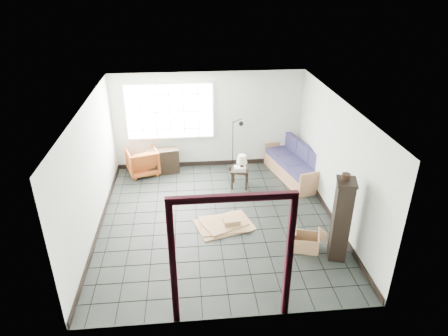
{
  "coord_description": "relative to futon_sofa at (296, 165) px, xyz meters",
  "views": [
    {
      "loc": [
        -0.55,
        -7.26,
        4.88
      ],
      "look_at": [
        0.18,
        0.3,
        1.1
      ],
      "focal_mm": 32.0,
      "sensor_mm": 36.0,
      "label": 1
    }
  ],
  "objects": [
    {
      "name": "floor_lamp",
      "position": [
        -1.51,
        0.52,
        0.47
      ],
      "size": [
        0.4,
        0.33,
        1.48
      ],
      "rotation": [
        0.0,
        0.0,
        -0.18
      ],
      "color": "black",
      "rests_on": "ground"
    },
    {
      "name": "armchair",
      "position": [
        -3.99,
        0.58,
        0.06
      ],
      "size": [
        0.93,
        0.9,
        0.78
      ],
      "primitive_type": "imported",
      "rotation": [
        0.0,
        0.0,
        3.45
      ],
      "color": "maroon",
      "rests_on": "ground"
    },
    {
      "name": "projector",
      "position": [
        -1.54,
        -0.44,
        0.2
      ],
      "size": [
        0.3,
        0.24,
        0.1
      ],
      "rotation": [
        0.0,
        0.0,
        -0.06
      ],
      "color": "silver",
      "rests_on": "side_table"
    },
    {
      "name": "console_shelf",
      "position": [
        -3.47,
        0.58,
        0.0
      ],
      "size": [
        0.89,
        0.47,
        0.66
      ],
      "rotation": [
        0.0,
        0.0,
        0.17
      ],
      "color": "black",
      "rests_on": "ground"
    },
    {
      "name": "ground",
      "position": [
        -2.21,
        -1.82,
        -0.33
      ],
      "size": [
        5.5,
        5.5,
        0.0
      ],
      "primitive_type": "plane",
      "color": "black",
      "rests_on": "ground"
    },
    {
      "name": "tall_shelf",
      "position": [
        -0.06,
        -3.24,
        0.5
      ],
      "size": [
        0.44,
        0.51,
        1.61
      ],
      "rotation": [
        0.0,
        0.0,
        -0.27
      ],
      "color": "black",
      "rests_on": "ground"
    },
    {
      "name": "side_table",
      "position": [
        -1.53,
        -0.37,
        0.07
      ],
      "size": [
        0.52,
        0.52,
        0.48
      ],
      "rotation": [
        0.0,
        0.0,
        -0.23
      ],
      "color": "black",
      "rests_on": "ground"
    },
    {
      "name": "futon_sofa",
      "position": [
        0.0,
        0.0,
        0.0
      ],
      "size": [
        1.23,
        2.16,
        0.9
      ],
      "rotation": [
        0.0,
        0.0,
        0.24
      ],
      "color": "#956143",
      "rests_on": "ground"
    },
    {
      "name": "cardboard_pile",
      "position": [
        -2.06,
        -2.05,
        -0.28
      ],
      "size": [
        1.34,
        1.11,
        0.17
      ],
      "rotation": [
        0.0,
        0.0,
        0.23
      ],
      "color": "olive",
      "rests_on": "ground"
    },
    {
      "name": "table_lamp",
      "position": [
        -1.49,
        -0.43,
        0.43
      ],
      "size": [
        0.34,
        0.34,
        0.4
      ],
      "rotation": [
        0.0,
        0.0,
        -0.36
      ],
      "color": "black",
      "rests_on": "side_table"
    },
    {
      "name": "open_box",
      "position": [
        -0.58,
        -2.99,
        -0.17
      ],
      "size": [
        0.83,
        0.56,
        0.43
      ],
      "rotation": [
        0.0,
        0.0,
        -0.29
      ],
      "color": "olive",
      "rests_on": "ground"
    },
    {
      "name": "room_shell",
      "position": [
        -2.21,
        -1.79,
        1.35
      ],
      "size": [
        5.02,
        5.52,
        2.61
      ],
      "color": "#B8BDB5",
      "rests_on": "ground"
    },
    {
      "name": "window_panel",
      "position": [
        -3.21,
        0.88,
        1.27
      ],
      "size": [
        2.32,
        0.08,
        1.52
      ],
      "color": "silver",
      "rests_on": "ground"
    },
    {
      "name": "pot",
      "position": [
        -0.07,
        -3.2,
        1.34
      ],
      "size": [
        0.16,
        0.16,
        0.11
      ],
      "rotation": [
        0.0,
        0.0,
        -0.09
      ],
      "color": "black",
      "rests_on": "tall_shelf"
    },
    {
      "name": "doorway_trim",
      "position": [
        -2.21,
        -4.52,
        1.05
      ],
      "size": [
        1.8,
        0.08,
        2.2
      ],
      "color": "#350C16",
      "rests_on": "ground"
    }
  ]
}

